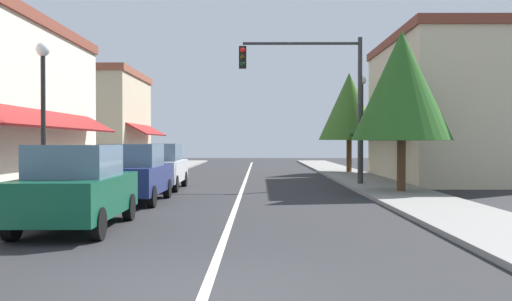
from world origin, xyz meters
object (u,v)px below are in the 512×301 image
at_px(parked_car_third_left, 159,167).
at_px(parked_car_nearest_left, 77,188).
at_px(traffic_signal_mast_arm, 320,85).
at_px(tree_right_far, 349,106).
at_px(street_lamp_left_near, 43,97).
at_px(tree_right_near, 402,86).
at_px(parked_car_second_left, 134,174).
at_px(street_lamp_right_mid, 362,111).

bearing_deg(parked_car_third_left, parked_car_nearest_left, -90.25).
bearing_deg(parked_car_third_left, traffic_signal_mast_arm, 11.40).
height_order(parked_car_nearest_left, traffic_signal_mast_arm, traffic_signal_mast_arm).
bearing_deg(parked_car_third_left, tree_right_far, 49.14).
bearing_deg(street_lamp_left_near, tree_right_near, 26.62).
bearing_deg(traffic_signal_mast_arm, parked_car_second_left, -135.51).
relative_size(parked_car_third_left, street_lamp_left_near, 0.94).
distance_m(parked_car_second_left, parked_car_third_left, 4.80).
xyz_separation_m(parked_car_second_left, parked_car_third_left, (-0.08, 4.80, 0.00)).
height_order(parked_car_third_left, street_lamp_left_near, street_lamp_left_near).
xyz_separation_m(parked_car_nearest_left, tree_right_far, (8.99, 20.73, 3.00)).
bearing_deg(street_lamp_right_mid, parked_car_nearest_left, -124.35).
bearing_deg(traffic_signal_mast_arm, street_lamp_right_mid, 13.94).
relative_size(parked_car_second_left, parked_car_third_left, 1.00).
relative_size(parked_car_second_left, street_lamp_left_near, 0.94).
relative_size(parked_car_second_left, traffic_signal_mast_arm, 0.67).
distance_m(parked_car_nearest_left, tree_right_far, 22.80).
xyz_separation_m(street_lamp_left_near, tree_right_near, (10.49, 5.26, 0.80)).
xyz_separation_m(street_lamp_left_near, tree_right_far, (10.71, 18.05, 0.90)).
bearing_deg(parked_car_nearest_left, parked_car_third_left, 89.23).
height_order(parked_car_second_left, street_lamp_left_near, street_lamp_left_near).
xyz_separation_m(traffic_signal_mast_arm, tree_right_far, (2.71, 9.34, -0.28)).
xyz_separation_m(parked_car_second_left, tree_right_far, (8.97, 15.49, 3.00)).
xyz_separation_m(parked_car_third_left, street_lamp_right_mid, (8.16, 1.80, 2.23)).
bearing_deg(parked_car_second_left, parked_car_third_left, 90.82).
bearing_deg(parked_car_second_left, tree_right_near, 17.04).
relative_size(parked_car_second_left, tree_right_far, 0.70).
relative_size(traffic_signal_mast_arm, tree_right_far, 1.05).
bearing_deg(tree_right_near, parked_car_nearest_left, -137.81).
bearing_deg(parked_car_second_left, parked_car_nearest_left, -90.29).
distance_m(parked_car_second_left, tree_right_near, 9.61).
relative_size(parked_car_second_left, street_lamp_right_mid, 0.89).
relative_size(traffic_signal_mast_arm, street_lamp_left_near, 1.40).
distance_m(parked_car_third_left, tree_right_near, 9.53).
bearing_deg(parked_car_nearest_left, street_lamp_right_mid, 54.51).
xyz_separation_m(traffic_signal_mast_arm, street_lamp_right_mid, (1.82, 0.45, -1.05)).
bearing_deg(street_lamp_right_mid, parked_car_third_left, -167.56).
distance_m(parked_car_second_left, street_lamp_left_near, 3.74).
bearing_deg(traffic_signal_mast_arm, parked_car_third_left, -167.99).
bearing_deg(tree_right_far, tree_right_near, -91.01).
distance_m(traffic_signal_mast_arm, street_lamp_left_near, 11.88).
distance_m(street_lamp_right_mid, tree_right_far, 8.97).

